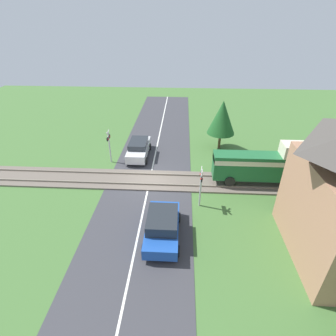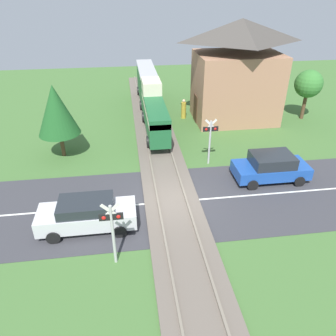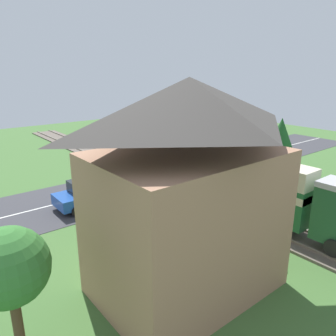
{
  "view_description": "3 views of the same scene",
  "coord_description": "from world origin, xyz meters",
  "px_view_note": "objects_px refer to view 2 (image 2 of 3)",
  "views": [
    {
      "loc": [
        16.9,
        2.38,
        11.14
      ],
      "look_at": [
        0.0,
        1.43,
        1.2
      ],
      "focal_mm": 28.0,
      "sensor_mm": 36.0,
      "label": 1
    },
    {
      "loc": [
        -2.04,
        -13.43,
        9.96
      ],
      "look_at": [
        0.0,
        1.43,
        1.2
      ],
      "focal_mm": 35.0,
      "sensor_mm": 36.0,
      "label": 2
    },
    {
      "loc": [
        13.54,
        18.23,
        7.7
      ],
      "look_at": [
        0.0,
        1.43,
        1.2
      ],
      "focal_mm": 35.0,
      "sensor_mm": 36.0,
      "label": 3
    }
  ],
  "objects_px": {
    "train": "(150,96)",
    "car_far_side": "(271,167)",
    "station_building": "(237,74)",
    "car_near_crossing": "(87,214)",
    "crossing_signal_west_approach": "(112,226)",
    "pedestrian_by_station": "(184,110)",
    "crossing_signal_east_approach": "(210,136)"
  },
  "relations": [
    {
      "from": "train",
      "to": "crossing_signal_east_approach",
      "type": "height_order",
      "value": "train"
    },
    {
      "from": "station_building",
      "to": "car_near_crossing",
      "type": "bearing_deg",
      "value": -131.38
    },
    {
      "from": "crossing_signal_east_approach",
      "to": "pedestrian_by_station",
      "type": "height_order",
      "value": "crossing_signal_east_approach"
    },
    {
      "from": "train",
      "to": "car_near_crossing",
      "type": "height_order",
      "value": "train"
    },
    {
      "from": "crossing_signal_east_approach",
      "to": "pedestrian_by_station",
      "type": "bearing_deg",
      "value": 91.44
    },
    {
      "from": "car_near_crossing",
      "to": "crossing_signal_west_approach",
      "type": "xyz_separation_m",
      "value": [
        1.23,
        -2.26,
        1.08
      ]
    },
    {
      "from": "car_far_side",
      "to": "station_building",
      "type": "distance_m",
      "value": 9.61
    },
    {
      "from": "train",
      "to": "crossing_signal_east_approach",
      "type": "bearing_deg",
      "value": -70.65
    },
    {
      "from": "car_far_side",
      "to": "train",
      "type": "bearing_deg",
      "value": 119.38
    },
    {
      "from": "car_far_side",
      "to": "station_building",
      "type": "relative_size",
      "value": 0.55
    },
    {
      "from": "crossing_signal_west_approach",
      "to": "station_building",
      "type": "height_order",
      "value": "station_building"
    },
    {
      "from": "crossing_signal_west_approach",
      "to": "pedestrian_by_station",
      "type": "relative_size",
      "value": 1.86
    },
    {
      "from": "car_far_side",
      "to": "crossing_signal_west_approach",
      "type": "relative_size",
      "value": 1.41
    },
    {
      "from": "crossing_signal_east_approach",
      "to": "pedestrian_by_station",
      "type": "relative_size",
      "value": 1.86
    },
    {
      "from": "crossing_signal_east_approach",
      "to": "station_building",
      "type": "height_order",
      "value": "station_building"
    },
    {
      "from": "train",
      "to": "crossing_signal_east_approach",
      "type": "distance_m",
      "value": 8.53
    },
    {
      "from": "car_near_crossing",
      "to": "car_far_side",
      "type": "xyz_separation_m",
      "value": [
        9.86,
        2.88,
        0.02
      ]
    },
    {
      "from": "car_far_side",
      "to": "crossing_signal_west_approach",
      "type": "distance_m",
      "value": 10.1
    },
    {
      "from": "car_near_crossing",
      "to": "pedestrian_by_station",
      "type": "distance_m",
      "value": 14.44
    },
    {
      "from": "crossing_signal_west_approach",
      "to": "crossing_signal_east_approach",
      "type": "height_order",
      "value": "same"
    },
    {
      "from": "car_near_crossing",
      "to": "car_far_side",
      "type": "distance_m",
      "value": 10.27
    },
    {
      "from": "car_far_side",
      "to": "pedestrian_by_station",
      "type": "distance_m",
      "value": 10.41
    },
    {
      "from": "station_building",
      "to": "crossing_signal_east_approach",
      "type": "bearing_deg",
      "value": -118.34
    },
    {
      "from": "car_near_crossing",
      "to": "station_building",
      "type": "height_order",
      "value": "station_building"
    },
    {
      "from": "train",
      "to": "car_far_side",
      "type": "relative_size",
      "value": 3.32
    },
    {
      "from": "crossing_signal_west_approach",
      "to": "station_building",
      "type": "distance_m",
      "value": 17.18
    },
    {
      "from": "crossing_signal_west_approach",
      "to": "crossing_signal_east_approach",
      "type": "bearing_deg",
      "value": 52.63
    },
    {
      "from": "car_near_crossing",
      "to": "pedestrian_by_station",
      "type": "bearing_deg",
      "value": 62.4
    },
    {
      "from": "pedestrian_by_station",
      "to": "car_near_crossing",
      "type": "bearing_deg",
      "value": -117.6
    },
    {
      "from": "train",
      "to": "crossing_signal_west_approach",
      "type": "xyz_separation_m",
      "value": [
        -2.83,
        -15.46,
        0.03
      ]
    },
    {
      "from": "train",
      "to": "car_far_side",
      "type": "xyz_separation_m",
      "value": [
        5.81,
        -10.31,
        -1.04
      ]
    },
    {
      "from": "train",
      "to": "station_building",
      "type": "distance_m",
      "value": 6.88
    }
  ]
}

